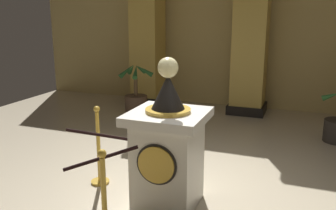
% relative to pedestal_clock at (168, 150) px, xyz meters
% --- Properties ---
extents(ground_plane, '(11.23, 11.23, 0.00)m').
position_rel_pedestal_clock_xyz_m(ground_plane, '(0.22, 0.29, -0.68)').
color(ground_plane, beige).
extents(back_wall, '(11.23, 0.16, 3.96)m').
position_rel_pedestal_clock_xyz_m(back_wall, '(0.22, 5.06, 1.30)').
color(back_wall, tan).
rests_on(back_wall, ground_plane).
extents(pedestal_clock, '(0.84, 0.84, 1.72)m').
position_rel_pedestal_clock_xyz_m(pedestal_clock, '(0.00, 0.00, 0.00)').
color(pedestal_clock, silver).
rests_on(pedestal_clock, ground_plane).
extents(stanchion_near, '(0.24, 0.24, 1.05)m').
position_rel_pedestal_clock_xyz_m(stanchion_near, '(-1.03, 0.19, -0.31)').
color(stanchion_near, gold).
rests_on(stanchion_near, ground_plane).
extents(velvet_rope, '(1.04, 1.05, 0.22)m').
position_rel_pedestal_clock_xyz_m(velvet_rope, '(-0.63, -0.42, 0.11)').
color(velvet_rope, black).
extents(column_left, '(0.80, 0.80, 3.80)m').
position_rel_pedestal_clock_xyz_m(column_left, '(-2.22, 4.47, 1.21)').
color(column_left, black).
rests_on(column_left, ground_plane).
extents(column_centre_rear, '(0.84, 0.84, 3.80)m').
position_rel_pedestal_clock_xyz_m(column_centre_rear, '(0.22, 4.47, 1.21)').
color(column_centre_rear, black).
rests_on(column_centre_rear, ground_plane).
extents(potted_palm_left, '(0.69, 0.73, 1.22)m').
position_rel_pedestal_clock_xyz_m(potted_palm_left, '(-1.88, 3.07, -0.30)').
color(potted_palm_left, '#4C3828').
rests_on(potted_palm_left, ground_plane).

